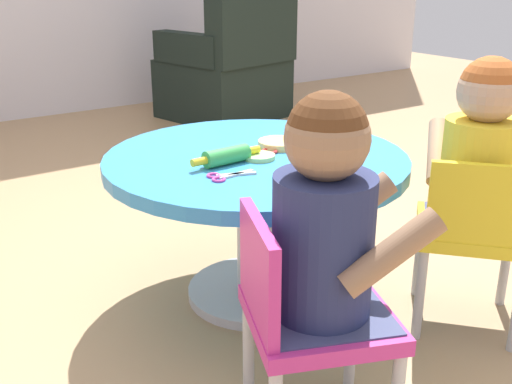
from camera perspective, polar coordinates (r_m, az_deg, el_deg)
name	(u,v)px	position (r m, az deg, el deg)	size (l,w,h in m)	color
ground_plane	(256,294)	(2.04, 0.00, -9.47)	(10.00, 10.00, 0.00)	tan
craft_table	(256,189)	(1.88, 0.00, 0.27)	(0.91, 0.91, 0.48)	silver
child_chair_left	(304,316)	(1.34, 4.50, -11.41)	(0.39, 0.39, 0.54)	#B7B7BC
seated_child_left	(326,217)	(1.25, 6.53, -2.31)	(0.42, 0.38, 0.51)	#3F4772
child_chair_right	(473,232)	(1.84, 19.41, -3.50)	(0.42, 0.42, 0.54)	#B7B7BC
seated_child_right	(481,151)	(1.80, 20.14, 3.62)	(0.44, 0.43, 0.51)	#3F4772
armchair_dark	(228,74)	(4.31, -2.60, 10.89)	(0.83, 0.85, 0.85)	black
rolling_pin	(227,156)	(1.75, -2.74, 3.37)	(0.23, 0.06, 0.05)	green
craft_scissors	(225,176)	(1.65, -2.87, 1.48)	(0.14, 0.08, 0.01)	silver
playdough_blob_0	(279,144)	(1.93, 2.16, 4.50)	(0.13, 0.13, 0.02)	#F2CC72
playdough_blob_1	(259,157)	(1.81, 0.30, 3.29)	(0.09, 0.09, 0.01)	#B2E58C
cookie_cutter_0	(220,154)	(1.84, -3.34, 3.51)	(0.05, 0.05, 0.01)	#D83FA5
cookie_cutter_1	(330,171)	(1.70, 6.86, 1.95)	(0.06, 0.06, 0.01)	#3F99D8
cookie_cutter_2	(269,151)	(1.86, 1.24, 3.78)	(0.05, 0.05, 0.01)	red
cookie_cutter_3	(296,139)	(2.01, 3.69, 4.95)	(0.06, 0.06, 0.01)	#4CB259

